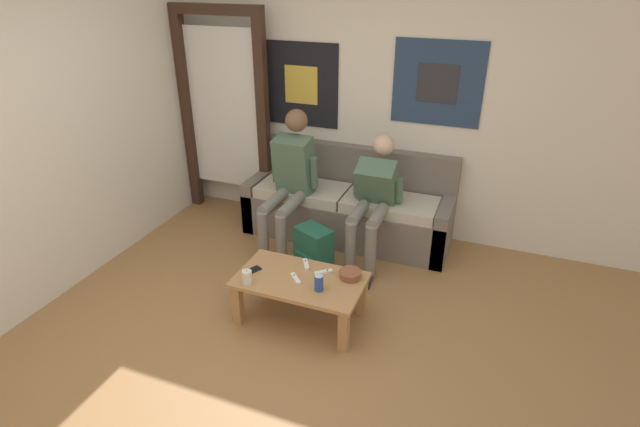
% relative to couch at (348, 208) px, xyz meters
% --- Properties ---
extents(ground_plane, '(18.00, 18.00, 0.00)m').
position_rel_couch_xyz_m(ground_plane, '(-0.01, -2.02, -0.30)').
color(ground_plane, '#9E7042').
extents(wall_back, '(10.00, 0.07, 2.55)m').
position_rel_couch_xyz_m(wall_back, '(-0.01, 0.32, 0.97)').
color(wall_back, silver).
rests_on(wall_back, ground_plane).
extents(door_frame, '(1.00, 0.10, 2.15)m').
position_rel_couch_xyz_m(door_frame, '(-1.40, 0.11, 0.90)').
color(door_frame, '#382319').
rests_on(door_frame, ground_plane).
extents(couch, '(2.03, 0.65, 0.87)m').
position_rel_couch_xyz_m(couch, '(0.00, 0.00, 0.00)').
color(couch, '#70665B').
rests_on(couch, ground_plane).
extents(coffee_table, '(0.96, 0.55, 0.37)m').
position_rel_couch_xyz_m(coffee_table, '(0.09, -1.40, -0.00)').
color(coffee_table, '#B27F4C').
rests_on(coffee_table, ground_plane).
extents(person_seated_adult, '(0.47, 0.89, 1.30)m').
position_rel_couch_xyz_m(person_seated_adult, '(-0.46, -0.36, 0.40)').
color(person_seated_adult, gray).
rests_on(person_seated_adult, ground_plane).
extents(person_seated_teen, '(0.47, 0.91, 1.12)m').
position_rel_couch_xyz_m(person_seated_teen, '(0.34, -0.31, 0.32)').
color(person_seated_teen, gray).
rests_on(person_seated_teen, ground_plane).
extents(backpack, '(0.37, 0.33, 0.43)m').
position_rel_couch_xyz_m(backpack, '(-0.07, -0.75, -0.10)').
color(backpack, '#1E5642').
rests_on(backpack, ground_plane).
extents(ceramic_bowl, '(0.17, 0.17, 0.06)m').
position_rel_couch_xyz_m(ceramic_bowl, '(0.43, -1.25, 0.10)').
color(ceramic_bowl, brown).
rests_on(ceramic_bowl, coffee_table).
extents(pillar_candle, '(0.07, 0.07, 0.12)m').
position_rel_couch_xyz_m(pillar_candle, '(-0.25, -1.60, 0.12)').
color(pillar_candle, silver).
rests_on(pillar_candle, coffee_table).
extents(drink_can_blue, '(0.07, 0.07, 0.12)m').
position_rel_couch_xyz_m(drink_can_blue, '(0.27, -1.49, 0.13)').
color(drink_can_blue, '#28479E').
rests_on(drink_can_blue, coffee_table).
extents(game_controller_near_left, '(0.12, 0.13, 0.03)m').
position_rel_couch_xyz_m(game_controller_near_left, '(0.06, -1.43, 0.08)').
color(game_controller_near_left, white).
rests_on(game_controller_near_left, coffee_table).
extents(game_controller_near_right, '(0.13, 0.12, 0.03)m').
position_rel_couch_xyz_m(game_controller_near_right, '(0.23, -1.28, 0.08)').
color(game_controller_near_right, white).
rests_on(game_controller_near_right, coffee_table).
extents(game_controller_far_center, '(0.10, 0.14, 0.03)m').
position_rel_couch_xyz_m(game_controller_far_center, '(0.06, -1.22, 0.08)').
color(game_controller_far_center, white).
rests_on(game_controller_far_center, coffee_table).
extents(cell_phone, '(0.12, 0.15, 0.01)m').
position_rel_couch_xyz_m(cell_phone, '(-0.30, -1.44, 0.07)').
color(cell_phone, black).
rests_on(cell_phone, coffee_table).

